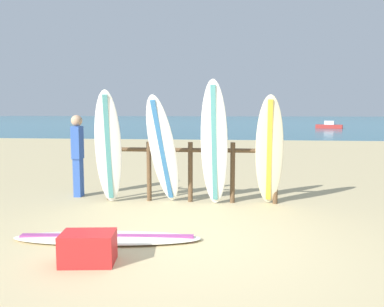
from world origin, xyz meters
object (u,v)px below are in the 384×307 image
object	(u,v)px
surfboard_leaning_left	(163,151)
surfboard_lying_on_sand	(107,238)
cooler_box	(88,248)
surfboard_leaning_far_left	(108,148)
surfboard_leaning_center_left	(214,145)
small_boat_offshore	(329,126)
surfboard_rack	(190,165)
beachgoer_standing	(78,152)
surfboard_leaning_center	(269,151)

from	to	relation	value
surfboard_leaning_left	surfboard_lying_on_sand	distance (m)	2.20
surfboard_leaning_left	cooler_box	xyz separation A→B (m)	(-0.39, -2.72, -0.83)
surfboard_leaning_far_left	surfboard_leaning_left	xyz separation A→B (m)	(1.01, -0.01, -0.05)
surfboard_leaning_far_left	surfboard_leaning_left	size ratio (longest dim) A/B	1.05
surfboard_leaning_center_left	surfboard_lying_on_sand	bearing A→B (deg)	-124.81
small_boat_offshore	cooler_box	world-z (taller)	small_boat_offshore
surfboard_lying_on_sand	small_boat_offshore	bearing A→B (deg)	72.14
cooler_box	surfboard_rack	bearing A→B (deg)	67.88
surfboard_leaning_left	small_boat_offshore	distance (m)	32.29
surfboard_rack	beachgoer_standing	size ratio (longest dim) A/B	2.00
surfboard_lying_on_sand	surfboard_leaning_center	bearing A→B (deg)	42.21
surfboard_leaning_far_left	surfboard_lying_on_sand	size ratio (longest dim) A/B	0.82
surfboard_leaning_left	surfboard_leaning_center	xyz separation A→B (m)	(1.89, 0.18, 0.00)
beachgoer_standing	surfboard_leaning_center_left	bearing A→B (deg)	-13.21
surfboard_leaning_left	surfboard_lying_on_sand	bearing A→B (deg)	-102.48
surfboard_leaning_left	cooler_box	distance (m)	2.87
surfboard_rack	surfboard_leaning_center	size ratio (longest dim) A/B	1.63
surfboard_leaning_center_left	surfboard_leaning_center	size ratio (longest dim) A/B	1.12
beachgoer_standing	small_boat_offshore	bearing A→B (deg)	68.33
surfboard_rack	surfboard_leaning_left	size ratio (longest dim) A/B	1.63
surfboard_rack	cooler_box	size ratio (longest dim) A/B	5.47
beachgoer_standing	surfboard_leaning_far_left	bearing A→B (deg)	-37.36
surfboard_leaning_left	surfboard_leaning_center_left	size ratio (longest dim) A/B	0.89
surfboard_rack	surfboard_leaning_far_left	xyz separation A→B (m)	(-1.45, -0.42, 0.35)
surfboard_leaning_left	surfboard_lying_on_sand	size ratio (longest dim) A/B	0.78
surfboard_leaning_left	beachgoer_standing	distance (m)	1.96
surfboard_leaning_left	beachgoer_standing	xyz separation A→B (m)	(-1.85, 0.66, -0.10)
surfboard_leaning_center_left	cooler_box	size ratio (longest dim) A/B	3.77
surfboard_leaning_far_left	beachgoer_standing	xyz separation A→B (m)	(-0.84, 0.64, -0.15)
surfboard_rack	surfboard_leaning_center_left	distance (m)	0.77
surfboard_leaning_left	surfboard_leaning_center_left	world-z (taller)	surfboard_leaning_center_left
surfboard_leaning_left	cooler_box	size ratio (longest dim) A/B	3.35
surfboard_rack	surfboard_leaning_far_left	world-z (taller)	surfboard_leaning_far_left
surfboard_rack	surfboard_lying_on_sand	world-z (taller)	surfboard_rack
cooler_box	surfboard_leaning_far_left	bearing A→B (deg)	95.51
surfboard_leaning_center_left	surfboard_leaning_center	xyz separation A→B (m)	(0.97, 0.17, -0.13)
surfboard_rack	surfboard_leaning_center	world-z (taller)	surfboard_leaning_center
beachgoer_standing	surfboard_leaning_left	bearing A→B (deg)	-19.52
surfboard_leaning_center_left	surfboard_lying_on_sand	distance (m)	2.59
surfboard_leaning_far_left	surfboard_lying_on_sand	distance (m)	2.26
surfboard_leaning_center_left	surfboard_leaning_center	world-z (taller)	surfboard_leaning_center_left
surfboard_leaning_center_left	beachgoer_standing	xyz separation A→B (m)	(-2.76, 0.65, -0.23)
small_boat_offshore	cooler_box	xyz separation A→B (m)	(-10.46, -33.38, -0.08)
surfboard_lying_on_sand	beachgoer_standing	distance (m)	3.07
surfboard_rack	surfboard_leaning_center_left	world-z (taller)	surfboard_leaning_center_left
surfboard_leaning_left	surfboard_rack	bearing A→B (deg)	44.02
surfboard_leaning_center_left	surfboard_rack	bearing A→B (deg)	137.81
surfboard_leaning_center_left	surfboard_lying_on_sand	size ratio (longest dim) A/B	0.88
beachgoer_standing	small_boat_offshore	world-z (taller)	beachgoer_standing
surfboard_leaning_center	surfboard_lying_on_sand	world-z (taller)	surfboard_leaning_center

